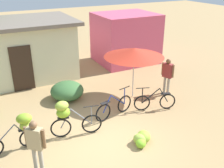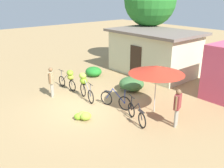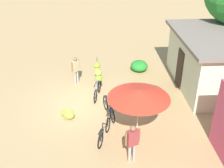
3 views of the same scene
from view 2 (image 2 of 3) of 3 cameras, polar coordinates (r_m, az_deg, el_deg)
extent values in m
plane|color=#A58657|center=(11.72, -6.53, -5.24)|extent=(60.00, 60.00, 0.00)
cube|color=beige|center=(16.56, 9.45, 6.92)|extent=(5.21, 3.25, 2.62)
cube|color=#72665B|center=(16.31, 9.73, 11.68)|extent=(5.71, 3.75, 0.16)
cube|color=#332319|center=(15.45, 5.39, 4.99)|extent=(0.90, 0.06, 2.00)
cylinder|color=brown|center=(19.07, 8.26, 9.89)|extent=(0.34, 0.34, 3.41)
sphere|color=#277528|center=(18.79, 8.70, 18.34)|extent=(3.68, 3.68, 3.68)
ellipsoid|color=#237E29|center=(15.93, -4.23, 2.86)|extent=(1.08, 1.00, 0.60)
ellipsoid|color=#3B6736|center=(13.53, 4.48, 0.04)|extent=(1.34, 1.33, 0.74)
cylinder|color=beige|center=(11.01, 9.85, -1.35)|extent=(0.04, 0.04, 2.04)
cone|color=red|center=(10.71, 10.14, 3.24)|extent=(2.39, 2.39, 0.35)
torus|color=black|center=(14.39, -11.35, 0.65)|extent=(0.61, 0.07, 0.61)
torus|color=black|center=(13.57, -9.06, -0.39)|extent=(0.61, 0.07, 0.61)
cylinder|color=slate|center=(13.62, -9.54, 0.94)|extent=(0.39, 0.05, 0.59)
cylinder|color=slate|center=(14.03, -10.71, 1.43)|extent=(0.69, 0.06, 0.60)
cylinder|color=black|center=(14.20, -11.52, 3.06)|extent=(0.50, 0.05, 0.03)
cylinder|color=slate|center=(14.29, -11.44, 1.85)|extent=(0.04, 0.04, 0.63)
cube|color=black|center=(13.54, -9.37, 1.04)|extent=(0.37, 0.15, 0.02)
ellipsoid|color=#96AE33|center=(13.43, -9.46, 1.56)|extent=(0.43, 0.38, 0.28)
ellipsoid|color=#7EA829|center=(13.38, -9.56, 2.52)|extent=(0.50, 0.43, 0.30)
torus|color=black|center=(11.95, -4.88, -2.92)|extent=(0.66, 0.19, 0.66)
torus|color=black|center=(12.80, -6.64, -1.40)|extent=(0.66, 0.19, 0.66)
cylinder|color=slate|center=(12.54, -6.41, -0.29)|extent=(0.38, 0.11, 0.66)
cylinder|color=slate|center=(12.11, -5.53, -1.00)|extent=(0.66, 0.18, 0.67)
cylinder|color=black|center=(11.72, -4.97, -0.01)|extent=(0.50, 0.14, 0.03)
cylinder|color=slate|center=(11.83, -4.92, -1.48)|extent=(0.04, 0.04, 0.64)
cube|color=black|center=(12.59, -6.54, -0.01)|extent=(0.38, 0.21, 0.02)
ellipsoid|color=#7FB028|center=(12.52, -6.50, 0.75)|extent=(0.45, 0.36, 0.34)
ellipsoid|color=#95B33B|center=(12.45, -6.71, 1.86)|extent=(0.42, 0.34, 0.30)
torus|color=black|center=(11.22, 2.92, -4.44)|extent=(0.66, 0.21, 0.67)
torus|color=black|center=(11.75, -1.29, -3.26)|extent=(0.66, 0.21, 0.67)
cylinder|color=navy|center=(11.54, -0.58, -2.18)|extent=(0.38, 0.13, 0.58)
cylinder|color=navy|center=(11.27, 1.52, -2.74)|extent=(0.67, 0.20, 0.59)
cylinder|color=black|center=(10.97, 2.98, -1.34)|extent=(0.49, 0.15, 0.03)
cylinder|color=navy|center=(11.09, 2.95, -2.91)|extent=(0.04, 0.04, 0.65)
cube|color=black|center=(11.55, -0.89, -1.71)|extent=(0.38, 0.22, 0.02)
torus|color=black|center=(10.68, 4.42, -5.93)|extent=(0.60, 0.26, 0.62)
torus|color=black|center=(9.89, 6.87, -8.24)|extent=(0.60, 0.26, 0.62)
cylinder|color=black|center=(9.89, 6.48, -6.35)|extent=(0.37, 0.16, 0.59)
cylinder|color=black|center=(10.29, 5.22, -5.22)|extent=(0.64, 0.26, 0.60)
cylinder|color=black|center=(10.42, 4.51, -2.85)|extent=(0.48, 0.20, 0.03)
cylinder|color=black|center=(10.54, 4.47, -4.41)|extent=(0.04, 0.04, 0.62)
cube|color=black|center=(9.81, 6.69, -6.23)|extent=(0.39, 0.25, 0.02)
ellipsoid|color=#80C529|center=(10.58, -7.68, -7.36)|extent=(0.47, 0.48, 0.27)
ellipsoid|color=#92B537|center=(10.49, -6.06, -7.32)|extent=(0.58, 0.61, 0.35)
ellipsoid|color=#98B741|center=(10.60, -6.86, -7.10)|extent=(0.53, 0.54, 0.33)
cylinder|color=gray|center=(12.94, -13.58, -1.41)|extent=(0.11, 0.11, 0.75)
cylinder|color=gray|center=(13.10, -13.39, -1.13)|extent=(0.11, 0.11, 0.75)
cube|color=tan|center=(12.80, -13.72, 1.52)|extent=(0.43, 0.42, 0.59)
cylinder|color=brown|center=(12.56, -14.02, 1.29)|extent=(0.08, 0.08, 0.53)
cylinder|color=brown|center=(13.02, -13.45, 1.99)|extent=(0.08, 0.08, 0.53)
sphere|color=brown|center=(12.68, -13.87, 3.22)|extent=(0.20, 0.20, 0.20)
cylinder|color=gray|center=(10.12, 14.30, -7.64)|extent=(0.11, 0.11, 0.76)
cylinder|color=gray|center=(10.27, 14.56, -7.22)|extent=(0.11, 0.11, 0.76)
cube|color=maroon|center=(9.91, 14.77, -3.92)|extent=(0.33, 0.44, 0.60)
cylinder|color=brown|center=(9.67, 14.40, -4.29)|extent=(0.08, 0.08, 0.54)
cylinder|color=brown|center=(10.12, 15.15, -3.25)|extent=(0.08, 0.08, 0.54)
sphere|color=brown|center=(9.76, 14.97, -1.75)|extent=(0.21, 0.21, 0.21)
camera|label=1|loc=(11.67, -43.61, 14.45)|focal=41.47mm
camera|label=3|loc=(7.19, 76.39, 24.58)|focal=44.26mm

